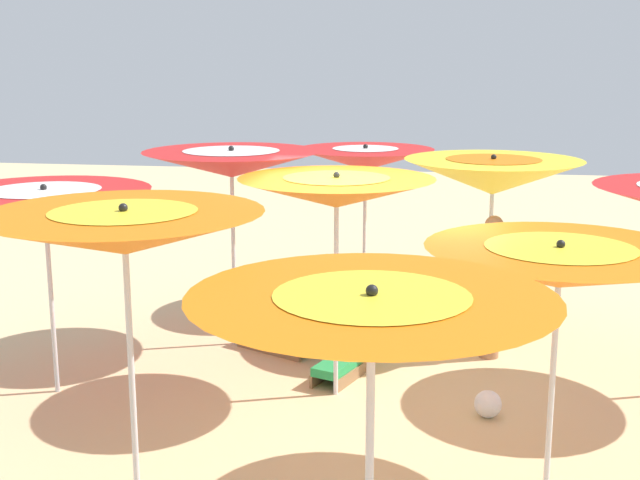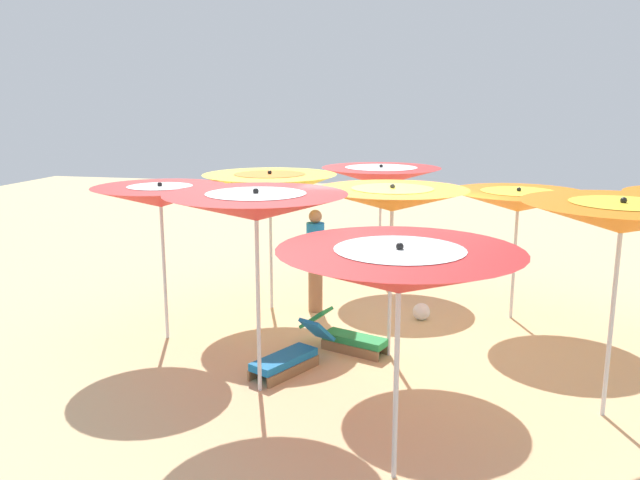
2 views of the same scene
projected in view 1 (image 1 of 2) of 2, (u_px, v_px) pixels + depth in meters
ground at (370, 403)px, 8.97m from camera, size 36.42×36.42×0.04m
beach_umbrella_0 at (45, 208)px, 8.81m from camera, size 2.21×2.21×2.28m
beach_umbrella_1 at (124, 232)px, 6.38m from camera, size 2.12×2.12×2.50m
beach_umbrella_2 at (371, 325)px, 4.68m from camera, size 2.07×2.07×2.36m
beach_umbrella_3 at (232, 164)px, 10.28m from camera, size 2.15×2.15×2.51m
beach_umbrella_4 at (336, 192)px, 8.70m from camera, size 2.04×2.04×2.42m
beach_umbrella_5 at (559, 267)px, 6.72m from camera, size 2.15×2.15×2.16m
beach_umbrella_6 at (365, 159)px, 11.94m from camera, size 1.94×1.94×2.36m
beach_umbrella_7 at (493, 176)px, 10.60m from camera, size 2.23×2.23×2.38m
lounger_0 at (347, 358)px, 9.69m from camera, size 1.36×0.76×0.56m
lounger_2 at (284, 336)px, 10.43m from camera, size 0.94×1.38×0.59m
beachgoer_0 at (492, 284)px, 10.11m from camera, size 0.30×0.30×1.74m
beach_ball at (488, 404)px, 8.56m from camera, size 0.28×0.28×0.28m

